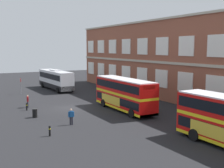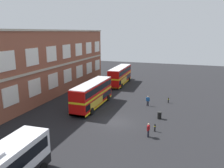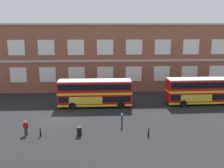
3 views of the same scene
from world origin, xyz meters
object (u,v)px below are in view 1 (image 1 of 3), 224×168
Objects in this scene: touring_coach at (56,80)px; second_passenger at (28,101)px; safety_bollard_east at (50,131)px; waiting_passenger at (71,116)px; double_decker_near at (124,94)px; safety_bollard_west at (27,107)px; bus_stand_flag at (21,85)px; station_litter_bin at (35,113)px.

second_passenger is (14.50, -8.40, -0.98)m from touring_coach.
waiting_passenger is at bearing 131.43° from safety_bollard_east.
double_decker_near is at bearing 111.86° from waiting_passenger.
safety_bollard_west is 1.00× the size of safety_bollard_east.
bus_stand_flag is at bearing -155.58° from double_decker_near.
waiting_passenger is 11.24m from second_passenger.
touring_coach is 29.85m from safety_bollard_east.
second_passenger is 6.07m from station_litter_bin.
safety_bollard_west is at bearing -118.64° from double_decker_near.
double_decker_near reaches higher than safety_bollard_west.
waiting_passenger is 9.68m from safety_bollard_west.
station_litter_bin is 7.76m from safety_bollard_east.
safety_bollard_east is (25.72, -2.54, -1.14)m from bus_stand_flag.
touring_coach is at bearing 149.91° from second_passenger.
safety_bollard_west is at bearing -164.74° from waiting_passenger.
waiting_passenger is 5.64m from station_litter_bin.
station_litter_bin is at bearing -23.49° from touring_coach.
second_passenger is at bearing 175.64° from safety_bollard_east.
touring_coach reaches higher than safety_bollard_west.
safety_bollard_east is (6.08, -11.45, -1.66)m from double_decker_near.
safety_bollard_east is at bearing -3.93° from station_litter_bin.
bus_stand_flag reaches higher than second_passenger.
waiting_passenger is (25.56, -6.38, -0.98)m from touring_coach.
double_decker_near is 12.55m from safety_bollard_west.
safety_bollard_west is (13.68, -2.00, -1.14)m from bus_stand_flag.
station_litter_bin is 4.30m from safety_bollard_west.
touring_coach is (-22.20, -2.00, -0.24)m from double_decker_near.
station_litter_bin reaches higher than safety_bollard_east.
touring_coach is at bearing -174.86° from double_decker_near.
bus_stand_flag is 2.62× the size of station_litter_bin.
double_decker_near is at bearing 117.95° from safety_bollard_east.
second_passenger is at bearing -30.09° from touring_coach.
second_passenger is 1.79× the size of safety_bollard_east.
waiting_passenger is 1.00× the size of second_passenger.
safety_bollard_west is (-5.96, -10.92, -1.66)m from double_decker_near.
double_decker_near is 11.58× the size of safety_bollard_east.
waiting_passenger is (3.36, -8.38, -1.22)m from double_decker_near.
waiting_passenger is at bearing -14.01° from touring_coach.
touring_coach is 16.79m from second_passenger.
touring_coach reaches higher than safety_bollard_east.
station_litter_bin reaches higher than safety_bollard_west.
bus_stand_flag is at bearing 172.91° from second_passenger.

